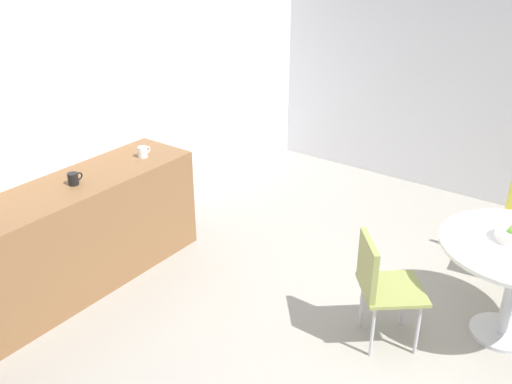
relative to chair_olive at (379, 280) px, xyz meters
name	(u,v)px	position (x,y,z in m)	size (l,w,h in m)	color
ground_plane	(413,376)	(-0.17, -0.38, -0.52)	(6.00, 6.00, 0.00)	#9E998E
wall_back	(95,108)	(-0.17, 2.62, 0.78)	(6.00, 0.10, 2.60)	silver
counter_block	(72,238)	(-0.81, 2.27, -0.07)	(2.25, 0.60, 0.90)	brown
chair_olive	(379,280)	(0.00, 0.00, 0.00)	(0.59, 0.59, 0.83)	silver
mug_white	(73,179)	(-0.74, 2.25, 0.43)	(0.13, 0.08, 0.09)	black
mug_red	(143,152)	(-0.03, 2.23, 0.43)	(0.13, 0.08, 0.09)	white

